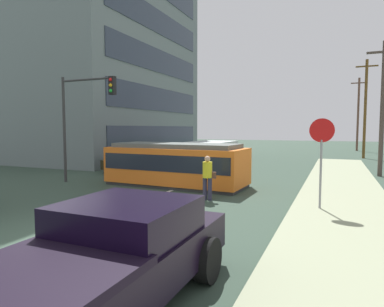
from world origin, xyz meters
TOP-DOWN VIEW (x-y plane):
  - ground_plane at (0.00, 10.00)m, footprint 120.00×120.00m
  - sidewalk_curb_right at (6.80, 6.00)m, footprint 3.20×36.00m
  - lane_stripe_1 at (0.00, 2.00)m, footprint 0.16×2.40m
  - lane_stripe_2 at (0.00, 6.00)m, footprint 0.16×2.40m
  - lane_stripe_3 at (0.00, 14.00)m, footprint 0.16×2.40m
  - lane_stripe_4 at (0.00, 20.00)m, footprint 0.16×2.40m
  - corner_building at (-14.54, 19.03)m, footprint 14.46×16.90m
  - streetcar_tram at (-0.39, 8.00)m, footprint 6.67×2.82m
  - city_bus at (-1.10, 14.09)m, footprint 2.61×5.85m
  - pedestrian_crossing at (2.10, 5.60)m, footprint 0.50×0.36m
  - pickup_truck_parked at (3.48, -2.20)m, footprint 2.30×5.01m
  - parked_sedan_mid at (-5.48, 11.97)m, footprint 1.94×4.18m
  - parked_sedan_far at (-5.69, 18.64)m, footprint 2.16×4.63m
  - stop_sign at (6.08, 5.28)m, footprint 0.76×0.07m
  - traffic_light_mast at (-4.75, 6.73)m, footprint 3.17×0.33m
  - utility_pole_mid at (8.82, 15.28)m, footprint 1.80×0.24m
  - utility_pole_far at (8.82, 27.62)m, footprint 1.80×0.24m
  - utility_pole_distant at (8.82, 38.34)m, footprint 1.80×0.24m

SIDE VIEW (x-z plane):
  - ground_plane at x=0.00m, z-range 0.00..0.00m
  - lane_stripe_1 at x=0.00m, z-range 0.00..0.01m
  - lane_stripe_2 at x=0.00m, z-range 0.00..0.01m
  - lane_stripe_3 at x=0.00m, z-range 0.00..0.01m
  - lane_stripe_4 at x=0.00m, z-range 0.00..0.01m
  - sidewalk_curb_right at x=6.80m, z-range 0.00..0.14m
  - parked_sedan_mid at x=-5.48m, z-range 0.03..1.22m
  - parked_sedan_far at x=-5.69m, z-range 0.03..1.22m
  - pickup_truck_parked at x=3.48m, z-range 0.02..1.57m
  - pedestrian_crossing at x=2.10m, z-range 0.11..1.78m
  - streetcar_tram at x=-0.39m, z-range 0.03..2.03m
  - city_bus at x=-1.10m, z-range 0.14..1.96m
  - stop_sign at x=6.08m, z-range 0.75..3.63m
  - traffic_light_mast at x=-4.75m, z-range 1.06..6.28m
  - utility_pole_mid at x=8.82m, z-range 0.18..7.67m
  - utility_pole_distant at x=8.82m, z-range 0.18..8.81m
  - utility_pole_far at x=8.82m, z-range 0.18..8.96m
  - corner_building at x=-14.54m, z-range 0.00..22.40m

